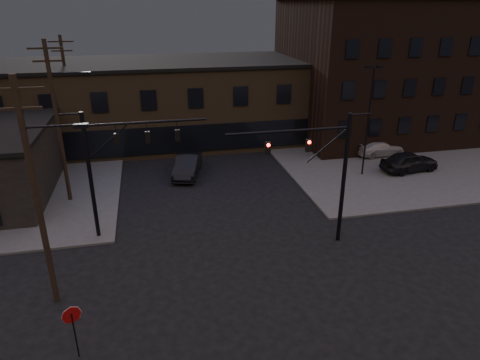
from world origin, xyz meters
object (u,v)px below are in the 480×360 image
(traffic_signal_near, at_px, (327,167))
(parked_car_lot_a, at_px, (409,161))
(stop_sign, at_px, (73,320))
(car_crossing, at_px, (188,166))
(traffic_signal_far, at_px, (111,161))
(parked_car_lot_b, at_px, (380,148))

(traffic_signal_near, height_order, parked_car_lot_a, traffic_signal_near)
(stop_sign, relative_size, car_crossing, 0.47)
(parked_car_lot_a, bearing_deg, traffic_signal_far, 96.72)
(traffic_signal_far, xyz_separation_m, car_crossing, (5.27, 9.32, -4.15))
(parked_car_lot_a, relative_size, car_crossing, 0.96)
(stop_sign, bearing_deg, car_crossing, 71.25)
(traffic_signal_near, bearing_deg, traffic_signal_far, 163.83)
(traffic_signal_near, distance_m, parked_car_lot_b, 18.37)
(traffic_signal_near, height_order, traffic_signal_far, same)
(parked_car_lot_a, xyz_separation_m, parked_car_lot_b, (-0.33, 4.31, -0.17))
(traffic_signal_far, height_order, car_crossing, traffic_signal_far)
(parked_car_lot_a, bearing_deg, traffic_signal_near, 121.15)
(traffic_signal_near, xyz_separation_m, parked_car_lot_a, (11.91, 9.35, -3.92))
(traffic_signal_near, relative_size, parked_car_lot_a, 1.59)
(car_crossing, bearing_deg, traffic_signal_near, -46.76)
(traffic_signal_far, bearing_deg, parked_car_lot_a, 13.70)
(traffic_signal_near, xyz_separation_m, car_crossing, (-6.80, 12.82, -4.07))
(traffic_signal_far, relative_size, parked_car_lot_a, 1.59)
(traffic_signal_far, height_order, parked_car_lot_a, traffic_signal_far)
(parked_car_lot_b, bearing_deg, car_crossing, 88.93)
(stop_sign, xyz_separation_m, parked_car_lot_a, (25.26, 15.83, -0.84))
(parked_car_lot_a, height_order, car_crossing, parked_car_lot_a)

